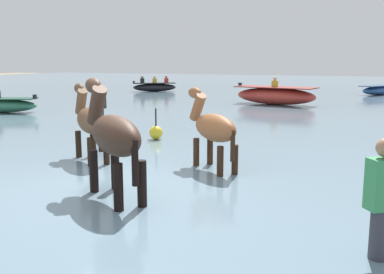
{
  "coord_description": "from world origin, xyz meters",
  "views": [
    {
      "loc": [
        3.85,
        -5.9,
        2.41
      ],
      "look_at": [
        0.42,
        2.36,
        0.84
      ],
      "focal_mm": 41.12,
      "sensor_mm": 36.0,
      "label": 1
    }
  ],
  "objects": [
    {
      "name": "person_wading_mid",
      "position": [
        4.0,
        -1.13,
        0.87
      ],
      "size": [
        0.38,
        0.35,
        1.63
      ],
      "color": "#383842",
      "rests_on": "ground"
    },
    {
      "name": "boat_far_inshore",
      "position": [
        -9.73,
        20.33,
        0.64
      ],
      "size": [
        2.91,
        2.43,
        1.05
      ],
      "color": "black",
      "rests_on": "water_surface"
    },
    {
      "name": "water_surface",
      "position": [
        0.0,
        10.0,
        0.17
      ],
      "size": [
        90.0,
        90.0,
        0.34
      ],
      "primitive_type": "cube",
      "color": "slate",
      "rests_on": "ground"
    },
    {
      "name": "person_spectator_far",
      "position": [
        -4.21,
        5.91,
        0.87
      ],
      "size": [
        0.35,
        0.25,
        1.63
      ],
      "color": "#383842",
      "rests_on": "ground"
    },
    {
      "name": "horse_trailing_bay",
      "position": [
        -1.56,
        1.61,
        1.13
      ],
      "size": [
        1.55,
        1.34,
        1.91
      ],
      "color": "brown",
      "rests_on": "ground"
    },
    {
      "name": "channel_buoy",
      "position": [
        -1.42,
        4.31,
        0.52
      ],
      "size": [
        0.36,
        0.36,
        0.82
      ],
      "color": "yellow",
      "rests_on": "water_surface"
    },
    {
      "name": "ground_plane",
      "position": [
        0.0,
        0.0,
        0.0
      ],
      "size": [
        120.0,
        120.0,
        0.0
      ],
      "primitive_type": "plane",
      "color": "#84755B"
    },
    {
      "name": "horse_flank_chestnut",
      "position": [
        1.06,
        1.86,
        1.1
      ],
      "size": [
        1.5,
        1.33,
        1.86
      ],
      "color": "brown",
      "rests_on": "ground"
    },
    {
      "name": "boat_far_offshore",
      "position": [
        4.14,
        23.1,
        0.62
      ],
      "size": [
        2.51,
        3.17,
        0.56
      ],
      "color": "#28518E",
      "rests_on": "water_surface"
    },
    {
      "name": "horse_lead_dark_bay",
      "position": [
        0.29,
        -0.38,
        1.26
      ],
      "size": [
        1.77,
        1.44,
        2.12
      ],
      "color": "#382319",
      "rests_on": "ground"
    },
    {
      "name": "boat_near_starboard",
      "position": [
        -0.45,
        14.75,
        0.75
      ],
      "size": [
        4.08,
        2.13,
        1.31
      ],
      "color": "#BC382D",
      "rests_on": "water_surface"
    }
  ]
}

